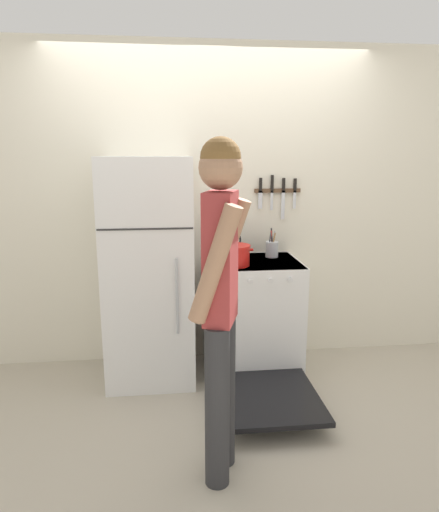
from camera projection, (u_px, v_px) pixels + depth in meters
ground_plane at (211, 354)px, 3.97m from camera, size 14.00×14.00×0.00m
wall_back at (210, 208)px, 3.72m from camera, size 10.00×0.06×2.55m
refrigerator at (149, 271)px, 3.42m from camera, size 0.65×0.67×1.69m
stove_range at (253, 318)px, 3.57m from camera, size 0.72×1.33×0.90m
dutch_oven_pot at (234, 255)px, 3.35m from camera, size 0.28×0.24×0.18m
tea_kettle at (231, 251)px, 3.60m from camera, size 0.26×0.21×0.22m
utensil_jar at (272, 249)px, 3.64m from camera, size 0.10×0.10×0.23m
person at (221, 294)px, 2.28m from camera, size 0.36×0.42×1.78m
wall_knife_strip at (277, 190)px, 3.70m from camera, size 0.38×0.03×0.36m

